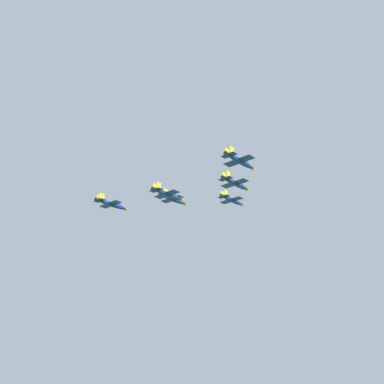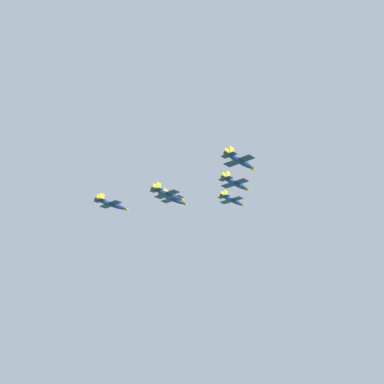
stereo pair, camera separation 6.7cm
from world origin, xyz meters
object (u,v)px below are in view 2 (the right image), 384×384
at_px(jet_lead, 233,200).
at_px(jet_right_outer, 240,161).
at_px(jet_left_outer, 112,204).
at_px(jet_slot_rear, 168,195).
at_px(jet_right_wingman, 236,184).
at_px(jet_left_wingman, 174,199).

xyz_separation_m(jet_lead, jet_right_outer, (15.58, -43.74, -5.50)).
distance_m(jet_lead, jet_left_outer, 46.59).
bearing_deg(jet_right_outer, jet_slot_rear, 88.98).
xyz_separation_m(jet_lead, jet_left_outer, (-40.65, -22.42, -3.92)).
bearing_deg(jet_right_wingman, jet_lead, 39.25).
height_order(jet_right_outer, jet_slot_rear, jet_right_outer).
relative_size(jet_right_wingman, jet_slot_rear, 1.05).
bearing_deg(jet_lead, jet_right_wingman, -140.65).
distance_m(jet_left_outer, jet_slot_rear, 30.34).
height_order(jet_left_wingman, jet_left_outer, jet_left_wingman).
bearing_deg(jet_right_wingman, jet_slot_rear, 138.52).
height_order(jet_left_wingman, jet_right_outer, jet_left_wingman).
xyz_separation_m(jet_lead, jet_slot_rear, (-12.54, -33.08, -8.00)).
bearing_deg(jet_left_outer, jet_left_wingman, -40.48).
xyz_separation_m(jet_left_wingman, jet_right_wingman, (28.12, -10.66, -2.08)).
bearing_deg(jet_left_wingman, jet_right_wingman, -90.65).
bearing_deg(jet_right_outer, jet_right_wingman, 39.34).
height_order(jet_left_wingman, jet_slot_rear, jet_left_wingman).
relative_size(jet_left_outer, jet_right_outer, 1.04).
bearing_deg(jet_slot_rear, jet_lead, 0.25).
bearing_deg(jet_slot_rear, jet_left_outer, 90.25).
height_order(jet_lead, jet_left_wingman, jet_lead).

